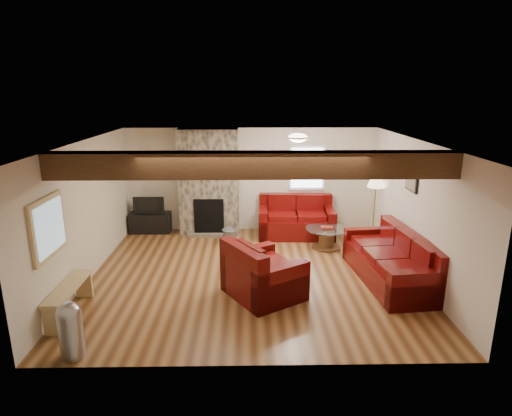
% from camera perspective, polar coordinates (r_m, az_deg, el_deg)
% --- Properties ---
extents(room, '(8.00, 8.00, 8.00)m').
position_cam_1_polar(room, '(7.73, -0.53, -0.40)').
color(room, '#5C3418').
rests_on(room, ground).
extents(floor, '(6.00, 6.00, 0.00)m').
position_cam_1_polar(floor, '(8.16, -0.50, -8.87)').
color(floor, '#5C3418').
rests_on(floor, ground).
extents(oak_beam, '(6.00, 0.36, 0.38)m').
position_cam_1_polar(oak_beam, '(6.27, -0.45, 5.78)').
color(oak_beam, '#351F0F').
rests_on(oak_beam, room).
extents(chimney_breast, '(1.40, 0.67, 2.50)m').
position_cam_1_polar(chimney_breast, '(10.19, -6.29, 3.27)').
color(chimney_breast, '#37322A').
rests_on(chimney_breast, floor).
extents(back_window, '(0.90, 0.08, 1.10)m').
position_cam_1_polar(back_window, '(10.40, 6.83, 5.35)').
color(back_window, white).
rests_on(back_window, room).
extents(hatch_window, '(0.08, 1.00, 0.90)m').
position_cam_1_polar(hatch_window, '(6.87, -25.94, -2.33)').
color(hatch_window, tan).
rests_on(hatch_window, room).
extents(ceiling_dome, '(0.40, 0.40, 0.18)m').
position_cam_1_polar(ceiling_dome, '(8.43, 5.60, 9.13)').
color(ceiling_dome, beige).
rests_on(ceiling_dome, room).
extents(artwork_back, '(0.42, 0.06, 0.52)m').
position_cam_1_polar(artwork_back, '(10.28, 0.17, 6.19)').
color(artwork_back, black).
rests_on(artwork_back, room).
extents(artwork_right, '(0.06, 0.55, 0.42)m').
position_cam_1_polar(artwork_right, '(8.45, 19.98, 3.54)').
color(artwork_right, black).
rests_on(artwork_right, room).
extents(sofa_three, '(1.20, 2.41, 0.90)m').
position_cam_1_polar(sofa_three, '(8.11, 17.42, -6.32)').
color(sofa_three, '#400904').
rests_on(sofa_three, floor).
extents(loveseat, '(1.80, 1.08, 0.93)m').
position_cam_1_polar(loveseat, '(10.15, 5.39, -1.15)').
color(loveseat, '#400904').
rests_on(loveseat, floor).
extents(armchair_red, '(1.50, 1.54, 0.95)m').
position_cam_1_polar(armchair_red, '(7.22, 1.05, -8.11)').
color(armchair_red, '#400904').
rests_on(armchair_red, floor).
extents(coffee_table, '(0.93, 0.93, 0.49)m').
position_cam_1_polar(coffee_table, '(9.51, 9.39, -3.98)').
color(coffee_table, '#492C17').
rests_on(coffee_table, floor).
extents(tv_cabinet, '(0.97, 0.39, 0.49)m').
position_cam_1_polar(tv_cabinet, '(10.71, -13.87, -1.91)').
color(tv_cabinet, black).
rests_on(tv_cabinet, floor).
extents(television, '(0.73, 0.10, 0.42)m').
position_cam_1_polar(television, '(10.58, -14.03, 0.43)').
color(television, black).
rests_on(television, tv_cabinet).
extents(floor_lamp, '(0.39, 0.39, 1.53)m').
position_cam_1_polar(floor_lamp, '(9.96, 15.71, 2.99)').
color(floor_lamp, tan).
rests_on(floor_lamp, floor).
extents(pine_bench, '(0.30, 1.28, 0.48)m').
position_cam_1_polar(pine_bench, '(7.32, -23.60, -11.21)').
color(pine_bench, tan).
rests_on(pine_bench, floor).
extents(pedal_bin, '(0.34, 0.34, 0.78)m').
position_cam_1_polar(pedal_bin, '(6.19, -23.47, -14.69)').
color(pedal_bin, '#9E9EA2').
rests_on(pedal_bin, floor).
extents(coal_bucket, '(0.36, 0.36, 0.34)m').
position_cam_1_polar(coal_bucket, '(9.70, -3.54, -3.76)').
color(coal_bucket, slate).
rests_on(coal_bucket, floor).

